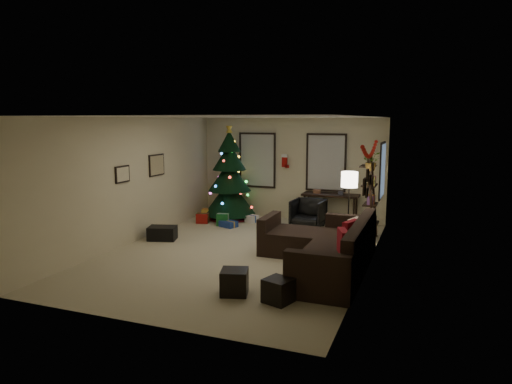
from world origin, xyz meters
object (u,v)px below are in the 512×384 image
at_px(sofa, 326,250).
at_px(desk, 331,197).
at_px(bookshelf, 371,199).
at_px(christmas_tree, 230,179).
at_px(desk_chair, 308,213).

bearing_deg(sofa, desk, 100.66).
relative_size(desk, bookshelf, 0.75).
height_order(sofa, desk, sofa).
height_order(sofa, bookshelf, bookshelf).
height_order(christmas_tree, desk_chair, christmas_tree).
distance_m(christmas_tree, desk_chair, 2.36).
xyz_separation_m(desk, bookshelf, (1.16, -1.22, 0.24)).
distance_m(desk, desk_chair, 0.83).
bearing_deg(christmas_tree, bookshelf, -12.55).
height_order(christmas_tree, bookshelf, christmas_tree).
bearing_deg(desk_chair, bookshelf, -16.77).
distance_m(desk, bookshelf, 1.70).
bearing_deg(desk_chair, desk, 61.00).
bearing_deg(sofa, bookshelf, 77.77).
relative_size(christmas_tree, desk_chair, 3.57).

